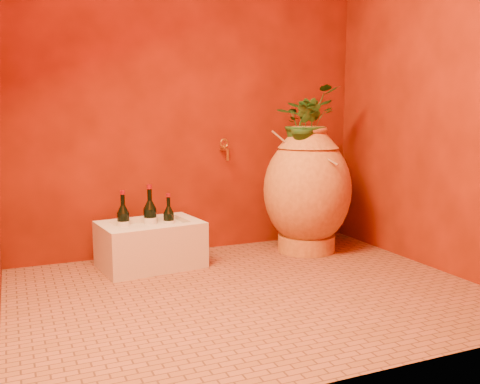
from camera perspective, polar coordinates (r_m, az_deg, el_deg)
name	(u,v)px	position (r m, az deg, el deg)	size (l,w,h in m)	color
floor	(251,293)	(2.96, 1.16, -10.68)	(2.50, 2.50, 0.00)	brown
wall_back	(190,71)	(3.74, -5.31, 12.78)	(2.50, 0.02, 2.50)	#4F1204
wall_right	(441,65)	(3.51, 20.60, 12.53)	(0.02, 2.00, 2.50)	#4F1204
amphora	(307,190)	(3.75, 7.19, 0.25)	(0.81, 0.81, 0.88)	#CB8A39
stone_basin	(151,245)	(3.45, -9.53, -5.62)	(0.66, 0.49, 0.29)	beige
wine_bottle_a	(169,222)	(3.50, -7.60, -3.23)	(0.07, 0.07, 0.29)	black
wine_bottle_b	(123,223)	(3.47, -12.33, -3.28)	(0.08, 0.08, 0.33)	black
wine_bottle_c	(150,220)	(3.50, -9.56, -2.93)	(0.09, 0.09, 0.35)	black
wall_tap	(225,149)	(3.74, -1.62, 4.66)	(0.06, 0.14, 0.15)	#A37825
plant_main	(306,121)	(3.73, 7.07, 7.54)	(0.43, 0.37, 0.48)	#1C4B1B
plant_side	(306,126)	(3.62, 7.03, 7.03)	(0.20, 0.16, 0.36)	#1C4B1B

